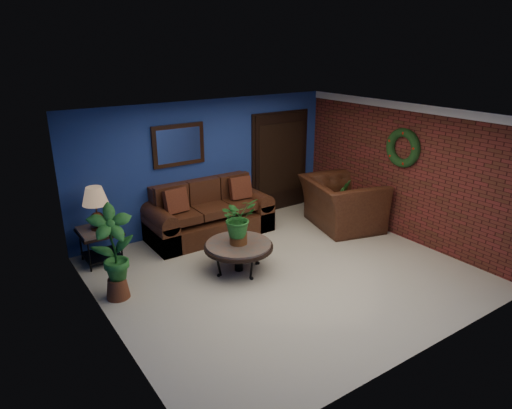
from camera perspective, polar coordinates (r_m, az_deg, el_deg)
floor at (r=7.43m, az=3.56°, el=-8.52°), size 5.50×5.50×0.00m
wall_back at (r=8.95m, az=-6.10°, el=4.96°), size 5.50×0.04×2.50m
wall_left at (r=5.78m, az=-18.41°, el=-4.42°), size 0.04×5.00×2.50m
wall_right_brick at (r=8.83m, az=18.07°, el=3.87°), size 0.04×5.00×2.50m
ceiling at (r=6.63m, az=4.02°, el=10.89°), size 5.50×5.00×0.02m
crown_molding at (r=8.58m, az=18.79°, el=11.44°), size 0.03×5.00×0.14m
wall_mirror at (r=8.55m, az=-9.65°, el=7.33°), size 1.02×0.06×0.77m
closet_door at (r=9.89m, az=3.01°, el=5.27°), size 1.44×0.06×2.18m
wreath at (r=8.70m, az=17.88°, el=6.75°), size 0.16×0.72×0.72m
sofa at (r=8.77m, az=-6.06°, el=-1.58°), size 2.34×1.01×1.05m
coffee_table at (r=7.33m, az=-2.20°, el=-5.28°), size 1.11×1.11×0.48m
end_table at (r=8.02m, az=-18.95°, el=-3.79°), size 0.66×0.66×0.60m
table_lamp at (r=7.81m, az=-19.43°, el=0.18°), size 0.42×0.42×0.69m
side_chair at (r=9.05m, az=-2.42°, el=0.28°), size 0.40×0.40×0.89m
armchair at (r=9.21m, az=10.65°, el=0.17°), size 1.64×1.78×0.97m
coffee_plant at (r=7.14m, az=-2.25°, el=-1.82°), size 0.60×0.53×0.76m
floor_plant at (r=9.49m, az=10.61°, el=0.66°), size 0.45×0.39×0.89m
tall_plant at (r=6.72m, az=-17.41°, el=-5.43°), size 0.67×0.50×1.41m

